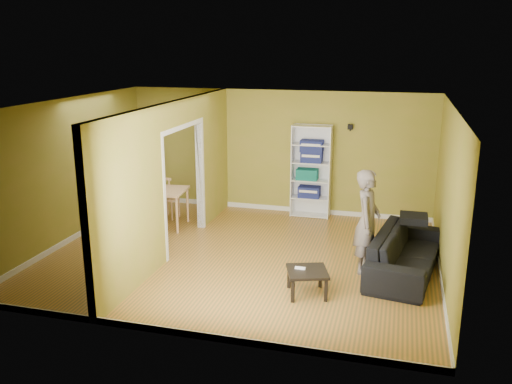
% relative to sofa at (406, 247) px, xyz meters
% --- Properties ---
extents(room_shell, '(6.50, 6.50, 6.50)m').
position_rel_sofa_xyz_m(room_shell, '(-2.70, -0.02, 0.87)').
color(room_shell, '#B7762C').
rests_on(room_shell, ground).
extents(partition, '(0.22, 5.50, 2.60)m').
position_rel_sofa_xyz_m(partition, '(-3.90, -0.02, 0.87)').
color(partition, olive).
rests_on(partition, ground).
extents(wall_speaker, '(0.10, 0.10, 0.10)m').
position_rel_sofa_xyz_m(wall_speaker, '(-1.20, 2.67, 1.47)').
color(wall_speaker, black).
rests_on(wall_speaker, room_shell).
extents(sofa, '(2.40, 1.33, 0.87)m').
position_rel_sofa_xyz_m(sofa, '(0.00, 0.00, 0.00)').
color(sofa, '#242425').
rests_on(sofa, ground).
extents(person, '(0.76, 0.62, 1.95)m').
position_rel_sofa_xyz_m(person, '(-0.62, -0.11, 0.54)').
color(person, slate).
rests_on(person, ground).
extents(bookshelf, '(0.81, 0.35, 1.92)m').
position_rel_sofa_xyz_m(bookshelf, '(-1.95, 2.58, 0.53)').
color(bookshelf, white).
rests_on(bookshelf, ground).
extents(paper_box_navy_a, '(0.45, 0.29, 0.23)m').
position_rel_sofa_xyz_m(paper_box_navy_a, '(-1.98, 2.53, 0.09)').
color(paper_box_navy_a, navy).
rests_on(paper_box_navy_a, bookshelf).
extents(paper_box_teal, '(0.44, 0.29, 0.22)m').
position_rel_sofa_xyz_m(paper_box_teal, '(-2.03, 2.53, 0.46)').
color(paper_box_teal, '#1D9072').
rests_on(paper_box_teal, bookshelf).
extents(paper_box_navy_b, '(0.43, 0.28, 0.22)m').
position_rel_sofa_xyz_m(paper_box_navy_b, '(-1.95, 2.53, 0.84)').
color(paper_box_navy_b, navy).
rests_on(paper_box_navy_b, bookshelf).
extents(paper_box_navy_c, '(0.46, 0.30, 0.24)m').
position_rel_sofa_xyz_m(paper_box_navy_c, '(-1.95, 2.53, 1.08)').
color(paper_box_navy_c, navy).
rests_on(paper_box_navy_c, bookshelf).
extents(coffee_table, '(0.56, 0.56, 0.38)m').
position_rel_sofa_xyz_m(coffee_table, '(-1.36, -1.19, -0.11)').
color(coffee_table, black).
rests_on(coffee_table, ground).
extents(game_controller, '(0.15, 0.04, 0.03)m').
position_rel_sofa_xyz_m(game_controller, '(-1.47, -1.18, -0.04)').
color(game_controller, white).
rests_on(game_controller, coffee_table).
extents(dining_table, '(1.21, 0.81, 0.76)m').
position_rel_sofa_xyz_m(dining_table, '(-4.81, 1.07, 0.24)').
color(dining_table, '#E7C087').
rests_on(dining_table, ground).
extents(chair_left, '(0.61, 0.61, 1.04)m').
position_rel_sofa_xyz_m(chair_left, '(-5.63, 1.10, 0.09)').
color(chair_left, tan).
rests_on(chair_left, ground).
extents(chair_near, '(0.48, 0.48, 0.92)m').
position_rel_sofa_xyz_m(chair_near, '(-4.81, 0.47, 0.03)').
color(chair_near, tan).
rests_on(chair_near, ground).
extents(chair_far, '(0.47, 0.47, 0.91)m').
position_rel_sofa_xyz_m(chair_far, '(-4.76, 1.62, 0.02)').
color(chair_far, tan).
rests_on(chair_far, ground).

